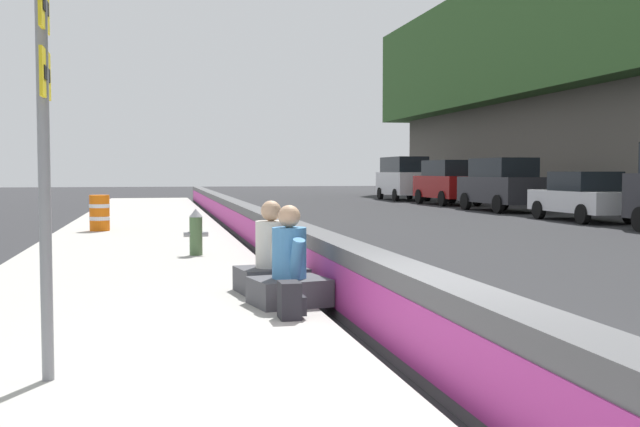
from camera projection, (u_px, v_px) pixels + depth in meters
The scene contains 13 objects.
ground_plane at pixel (432, 375), 6.41m from camera, with size 160.00×160.00×0.00m, color #2B2B2D.
sidewalk_strip at pixel (107, 386), 5.85m from camera, with size 80.00×4.40×0.14m, color #A8A59E.
jersey_barrier at pixel (432, 325), 6.38m from camera, with size 76.00×0.45×0.85m.
route_sign_post at pixel (44, 102), 5.63m from camera, with size 0.44×0.09×3.60m.
fire_hydrant at pixel (196, 231), 14.27m from camera, with size 0.26×0.46×0.88m.
seated_person_foreground at pixel (289, 274), 8.96m from camera, with size 0.88×0.98×1.18m.
seated_person_middle at pixel (271, 263), 9.94m from camera, with size 0.85×0.96×1.20m.
backpack at pixel (290, 301), 8.13m from camera, with size 0.32×0.28×0.40m.
construction_barrel at pixel (100, 213), 20.13m from camera, with size 0.54×0.54×0.95m.
parked_car_fourth at pixel (583, 196), 26.02m from camera, with size 4.50×1.95×1.71m.
parked_car_midline at pixel (502, 184), 32.46m from camera, with size 4.87×2.20×2.28m.
parked_car_far at pixel (448, 182), 38.81m from camera, with size 4.86×2.19×2.28m.
parked_car_farther at pixel (403, 177), 45.02m from camera, with size 5.14×2.18×2.56m.
Camera 1 is at (-5.98, 2.26, 1.72)m, focal length 42.67 mm.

